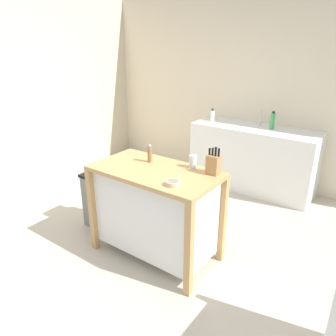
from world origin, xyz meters
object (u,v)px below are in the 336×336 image
kitchen_island (156,208)px  bottle_dish_soap (272,121)px  drinking_cup (193,161)px  sink_faucet (260,117)px  knife_block (213,164)px  bowl_stoneware_deep (173,183)px  trash_bin (101,200)px  bottle_spray_cleaner (212,116)px  pepper_grinder (150,154)px

kitchen_island → bottle_dish_soap: size_ratio=5.04×
drinking_cup → sink_faucet: (-0.11, 1.93, 0.03)m
kitchen_island → knife_block: knife_block is taller
kitchen_island → bowl_stoneware_deep: bowl_stoneware_deep is taller
bowl_stoneware_deep → trash_bin: bowl_stoneware_deep is taller
knife_block → drinking_cup: 0.22m
bowl_stoneware_deep → trash_bin: 1.33m
kitchen_island → bottle_spray_cleaner: 2.04m
bottle_dish_soap → knife_block: bearing=-85.9°
knife_block → bottle_dish_soap: 1.86m
bottle_dish_soap → kitchen_island: bearing=-99.3°
kitchen_island → knife_block: 0.71m
knife_block → drinking_cup: size_ratio=2.08×
kitchen_island → sink_faucet: (0.14, 2.17, 0.49)m
knife_block → trash_bin: knife_block is taller
kitchen_island → bowl_stoneware_deep: bearing=-28.8°
drinking_cup → trash_bin: drinking_cup is taller
drinking_cup → sink_faucet: bearing=93.3°
knife_block → bottle_dish_soap: knife_block is taller
kitchen_island → pepper_grinder: bearing=142.0°
bowl_stoneware_deep → bottle_spray_cleaner: size_ratio=0.61×
trash_bin → bottle_dish_soap: bearing=59.9°
pepper_grinder → sink_faucet: bearing=81.7°
drinking_cup → bottle_dish_soap: bearing=87.2°
bowl_stoneware_deep → pepper_grinder: pepper_grinder is taller
trash_bin → drinking_cup: bearing=9.5°
bowl_stoneware_deep → kitchen_island: bearing=151.2°
bottle_dish_soap → trash_bin: bearing=-120.1°
bottle_dish_soap → bottle_spray_cleaner: (-0.82, -0.15, -0.02)m
bowl_stoneware_deep → drinking_cup: (-0.08, 0.42, 0.04)m
bowl_stoneware_deep → drinking_cup: size_ratio=1.00×
knife_block → bottle_spray_cleaner: 1.96m
drinking_cup → bottle_dish_soap: 1.84m
sink_faucet → bottle_dish_soap: bearing=-25.0°
kitchen_island → bottle_dish_soap: bottle_dish_soap is taller
drinking_cup → bottle_spray_cleaner: (-0.73, 1.69, 0.01)m
sink_faucet → bowl_stoneware_deep: bearing=-85.4°
trash_bin → sink_faucet: bearing=65.3°
pepper_grinder → kitchen_island: bearing=-38.0°
trash_bin → bottle_spray_cleaner: size_ratio=3.22×
drinking_cup → bottle_spray_cleaner: bottle_spray_cleaner is taller
bowl_stoneware_deep → bottle_dish_soap: size_ratio=0.51×
trash_bin → bottle_dish_soap: 2.43m
knife_block → bottle_spray_cleaner: size_ratio=1.27×
bottle_dish_soap → sink_faucet: bearing=155.0°
bottle_spray_cleaner → drinking_cup: bearing=-66.7°
knife_block → bottle_spray_cleaner: knife_block is taller
bowl_stoneware_deep → sink_faucet: bearing=94.6°
drinking_cup → knife_block: bearing=-5.4°
knife_block → pepper_grinder: bearing=-171.3°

